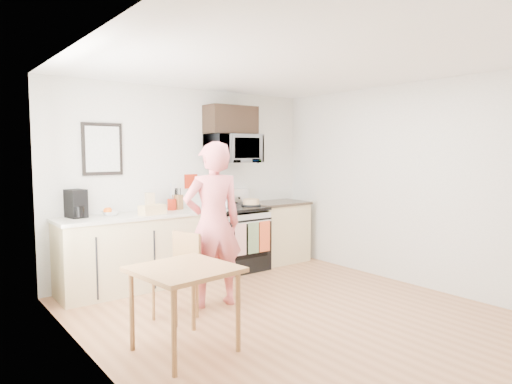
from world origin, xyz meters
TOP-DOWN VIEW (x-y plane):
  - floor at (0.00, 0.00)m, footprint 4.60×4.60m
  - back_wall at (0.00, 2.30)m, footprint 4.00×0.04m
  - left_wall at (-2.00, 0.00)m, footprint 0.04×4.60m
  - right_wall at (2.00, 0.00)m, footprint 0.04×4.60m
  - ceiling at (0.00, 0.00)m, footprint 4.00×4.60m
  - window at (-1.96, 0.80)m, footprint 0.06×1.40m
  - cabinet_left at (-0.80, 2.00)m, footprint 2.10×0.60m
  - countertop_left at (-0.80, 2.00)m, footprint 2.14×0.64m
  - cabinet_right at (1.43, 2.00)m, footprint 0.84×0.60m
  - countertop_right at (1.43, 2.00)m, footprint 0.88×0.64m
  - range at (0.63, 1.98)m, footprint 0.76×0.70m
  - microwave at (0.63, 2.08)m, footprint 0.76×0.51m
  - upper_cabinet at (0.63, 2.12)m, footprint 0.76×0.35m
  - wall_art at (-1.20, 2.28)m, footprint 0.50×0.04m
  - wall_trivet at (0.05, 2.28)m, footprint 0.20×0.02m
  - person at (-0.48, 0.86)m, footprint 0.75×0.58m
  - dining_table at (-1.31, 0.01)m, footprint 0.79×0.79m
  - chair at (-0.90, 0.78)m, footprint 0.50×0.47m
  - knife_block at (-0.25, 2.12)m, footprint 0.12×0.15m
  - utensil_crock at (-0.35, 2.10)m, footprint 0.12×0.12m
  - fruit_bowl at (-1.19, 2.10)m, footprint 0.22×0.22m
  - milk_carton at (-0.72, 1.97)m, footprint 0.11×0.11m
  - coffee_maker at (-1.57, 2.15)m, footprint 0.23×0.30m
  - bread_bag at (-0.75, 1.84)m, footprint 0.35×0.22m
  - cake at (0.87, 1.96)m, footprint 0.29×0.29m
  - kettle at (0.50, 2.14)m, footprint 0.20×0.20m
  - pot at (0.42, 1.91)m, footprint 0.21×0.36m

SIDE VIEW (x-z plane):
  - floor at x=0.00m, z-range 0.00..0.00m
  - range at x=0.63m, z-range -0.14..1.02m
  - cabinet_left at x=-0.80m, z-range 0.00..0.90m
  - cabinet_right at x=1.43m, z-range 0.00..0.90m
  - chair at x=-0.90m, z-range 0.13..1.00m
  - dining_table at x=-1.31m, z-range 0.28..1.02m
  - person at x=-0.48m, z-range 0.00..1.83m
  - countertop_left at x=-0.80m, z-range 0.90..0.94m
  - countertop_right at x=1.43m, z-range 0.90..0.94m
  - cake at x=0.87m, z-range 0.92..1.02m
  - fruit_bowl at x=-1.19m, z-range 0.93..1.03m
  - pot at x=0.42m, z-range 0.93..1.03m
  - bread_bag at x=-0.75m, z-range 0.94..1.06m
  - kettle at x=0.50m, z-range 0.91..1.16m
  - knife_block at x=-0.25m, z-range 0.94..1.14m
  - milk_carton at x=-0.72m, z-range 0.94..1.20m
  - utensil_crock at x=-0.35m, z-range 0.90..1.26m
  - coffee_maker at x=-1.57m, z-range 0.93..1.26m
  - back_wall at x=0.00m, z-range 0.00..2.60m
  - left_wall at x=-2.00m, z-range 0.00..2.60m
  - right_wall at x=2.00m, z-range 0.00..2.60m
  - wall_trivet at x=0.05m, z-range 1.20..1.40m
  - window at x=-1.96m, z-range 0.80..2.30m
  - wall_art at x=-1.20m, z-range 1.43..2.08m
  - microwave at x=0.63m, z-range 1.55..1.97m
  - upper_cabinet at x=0.63m, z-range 1.98..2.38m
  - ceiling at x=0.00m, z-range 2.58..2.62m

